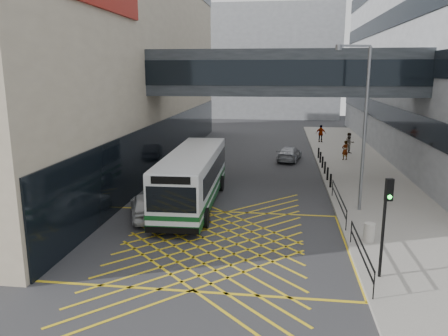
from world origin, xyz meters
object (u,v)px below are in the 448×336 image
at_px(car_silver, 289,153).
at_px(pedestrian_c, 321,134).
at_px(bus, 193,177).
at_px(car_white, 147,205).
at_px(car_dark, 208,152).
at_px(traffic_light, 386,214).
at_px(litter_bin, 369,232).
at_px(pedestrian_a, 345,150).
at_px(street_lamp, 362,119).
at_px(pedestrian_b, 349,143).

relative_size(car_silver, pedestrian_c, 2.28).
height_order(bus, car_white, bus).
height_order(car_white, car_dark, car_white).
bearing_deg(bus, car_dark, 94.47).
bearing_deg(traffic_light, pedestrian_c, 76.83).
height_order(litter_bin, pedestrian_a, pedestrian_a).
xyz_separation_m(bus, pedestrian_c, (9.18, 23.33, -0.60)).
height_order(car_white, pedestrian_c, pedestrian_c).
xyz_separation_m(street_lamp, pedestrian_c, (0.03, 23.63, -4.07)).
bearing_deg(traffic_light, street_lamp, 74.77).
height_order(car_white, traffic_light, traffic_light).
relative_size(traffic_light, pedestrian_c, 2.07).
bearing_deg(pedestrian_a, litter_bin, 57.08).
height_order(car_dark, pedestrian_a, pedestrian_a).
bearing_deg(litter_bin, traffic_light, -93.94).
bearing_deg(car_dark, traffic_light, 123.47).
distance_m(car_dark, street_lamp, 17.72).
relative_size(bus, litter_bin, 13.33).
bearing_deg(bus, traffic_light, -45.65).
bearing_deg(traffic_light, car_white, 138.91).
xyz_separation_m(traffic_light, litter_bin, (0.25, 3.62, -2.05)).
bearing_deg(litter_bin, street_lamp, 88.01).
xyz_separation_m(car_white, car_dark, (0.63, 15.87, -0.06)).
height_order(car_dark, car_silver, car_silver).
bearing_deg(bus, street_lamp, -3.29).
xyz_separation_m(bus, traffic_light, (8.75, -8.52, 0.96)).
bearing_deg(car_white, pedestrian_b, -143.99).
bearing_deg(pedestrian_c, traffic_light, 104.22).
distance_m(bus, litter_bin, 10.30).
height_order(car_silver, traffic_light, traffic_light).
height_order(traffic_light, litter_bin, traffic_light).
relative_size(car_white, pedestrian_a, 2.64).
distance_m(litter_bin, pedestrian_b, 21.93).
bearing_deg(car_dark, pedestrian_b, -155.15).
bearing_deg(street_lamp, car_dark, 109.49).
bearing_deg(pedestrian_b, car_dark, -177.77).
relative_size(traffic_light, litter_bin, 4.52).
bearing_deg(street_lamp, car_silver, 85.50).
height_order(traffic_light, pedestrian_c, traffic_light).
distance_m(car_silver, litter_bin, 18.83).
xyz_separation_m(car_silver, pedestrian_b, (5.51, 3.26, 0.46)).
bearing_deg(street_lamp, litter_bin, -110.36).
height_order(bus, car_dark, bus).
xyz_separation_m(car_white, pedestrian_b, (13.21, 19.55, 0.42)).
distance_m(street_lamp, pedestrian_c, 23.98).
bearing_deg(car_dark, bus, 104.41).
distance_m(pedestrian_a, pedestrian_c, 9.55).
xyz_separation_m(car_dark, pedestrian_a, (11.80, 0.64, 0.35)).
relative_size(car_white, pedestrian_c, 2.38).
relative_size(bus, pedestrian_b, 5.89).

